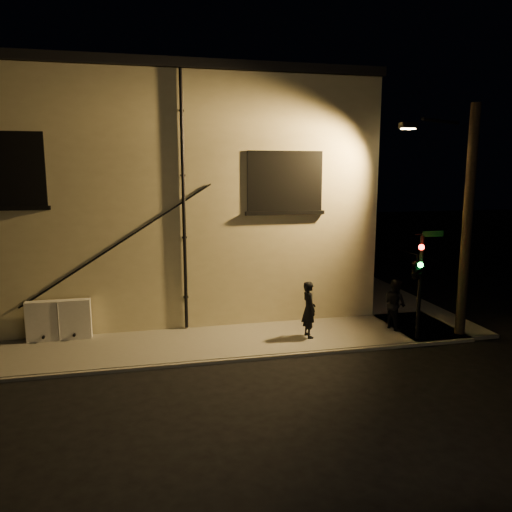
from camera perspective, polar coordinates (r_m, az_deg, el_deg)
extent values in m
plane|color=black|center=(14.66, 0.32, -11.70)|extent=(90.00, 90.00, 0.00)
cube|color=slate|center=(15.70, -11.87, -10.19)|extent=(20.00, 3.00, 0.12)
cube|color=slate|center=(23.95, 11.15, -3.17)|extent=(3.00, 16.00, 0.12)
cube|color=beige|center=(22.30, -12.68, 6.71)|extent=(16.00, 12.00, 8.50)
cube|color=black|center=(22.50, -13.12, 17.96)|extent=(16.20, 12.20, 0.30)
cube|color=black|center=(16.70, -26.68, 8.87)|extent=(2.20, 0.10, 2.20)
cube|color=black|center=(16.72, -26.67, 8.87)|extent=(1.98, 0.05, 1.98)
cube|color=black|center=(16.93, 3.33, 8.54)|extent=(2.60, 0.10, 2.00)
cube|color=#A5B28C|center=(16.94, 3.31, 8.54)|extent=(2.38, 0.05, 1.78)
cylinder|color=black|center=(16.28, -8.27, 5.97)|extent=(0.11, 0.11, 8.30)
cylinder|color=black|center=(16.42, -15.84, 1.13)|extent=(5.96, 0.04, 3.75)
cylinder|color=black|center=(16.40, -15.43, 1.35)|extent=(5.96, 0.04, 3.75)
cube|color=white|center=(16.84, -21.59, -6.83)|extent=(1.92, 0.32, 1.26)
imported|color=black|center=(15.94, 6.06, -6.08)|extent=(0.47, 0.68, 1.81)
imported|color=black|center=(17.35, 15.58, -5.28)|extent=(0.81, 0.95, 1.69)
cylinder|color=black|center=(16.34, 18.19, -3.48)|extent=(0.12, 0.12, 3.27)
imported|color=black|center=(15.98, 17.87, -1.21)|extent=(0.46, 1.98, 0.79)
sphere|color=#FF140C|center=(15.74, 18.39, 0.97)|extent=(0.17, 0.17, 0.17)
sphere|color=#14FF3F|center=(15.83, 18.28, -0.98)|extent=(0.17, 0.17, 0.17)
cube|color=#0C4C1E|center=(16.23, 19.57, 2.40)|extent=(0.70, 0.03, 0.18)
cylinder|color=black|center=(17.04, 23.00, 3.37)|extent=(0.31, 0.31, 7.38)
cylinder|color=black|center=(17.02, 20.38, 14.26)|extent=(1.87, 1.02, 0.10)
cube|color=black|center=(17.07, 17.00, 14.08)|extent=(0.55, 0.28, 0.18)
cube|color=#FFC672|center=(17.06, 16.98, 13.75)|extent=(0.42, 0.20, 0.04)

